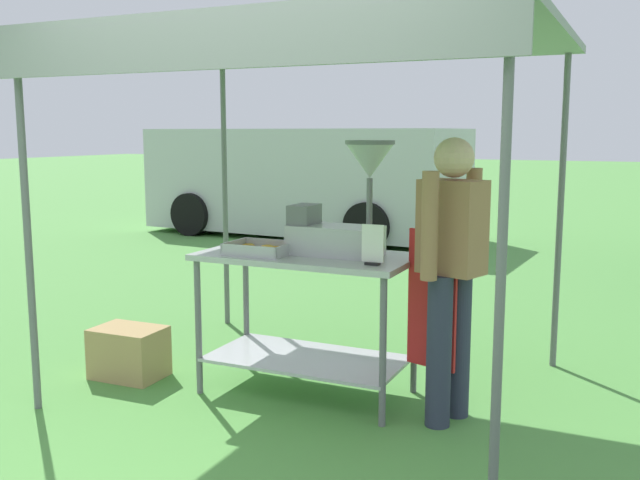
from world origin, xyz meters
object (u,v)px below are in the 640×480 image
Objects in this scene: donut_fryer at (345,211)px; supply_crate at (129,352)px; vendor at (450,265)px; donut_cart at (307,294)px; stall_canopy at (313,50)px; donut_tray at (260,250)px; menu_sign at (373,248)px; van_silver at (304,180)px.

donut_fryer is 1.48× the size of supply_crate.
donut_cart is at bearing 176.61° from vendor.
stall_canopy reaches higher than donut_tray.
donut_cart is at bearing 160.57° from menu_sign.
vendor reaches higher than donut_tray.
vendor is at bearing -7.98° from donut_fryer.
vendor is 7.59m from van_silver.
donut_cart is 0.40m from donut_tray.
supply_crate is at bearing -73.70° from van_silver.
stall_canopy is 1.25m from donut_tray.
donut_tray is at bearing -162.37° from donut_fryer.
van_silver reaches higher than menu_sign.
donut_fryer is (0.50, 0.16, 0.25)m from donut_tray.
donut_fryer reaches higher than supply_crate.
vendor is at bearing -57.66° from van_silver.
menu_sign is at bearing -163.49° from vendor.
donut_fryer reaches higher than menu_sign.
donut_cart is 3.42× the size of donut_tray.
vendor is at bearing 16.51° from menu_sign.
stall_canopy is at bearing 166.49° from donut_fryer.
donut_fryer is at bearing 172.02° from vendor.
vendor is (1.18, 0.06, -0.02)m from donut_tray.
vendor reaches higher than menu_sign.
stall_canopy reaches higher than donut_cart.
supply_crate is at bearing -172.72° from donut_tray.
supply_crate is 6.91m from van_silver.
donut_tray is at bearing -66.01° from van_silver.
donut_tray is 0.08× the size of van_silver.
van_silver is (-4.06, 6.41, -0.03)m from vendor.
donut_fryer is at bearing 140.40° from menu_sign.
menu_sign reaches higher than supply_crate.
van_silver is at bearing 118.16° from donut_fryer.
donut_fryer is (0.24, 0.04, 0.53)m from donut_cart.
menu_sign is 0.14× the size of vendor.
supply_crate is at bearing -164.45° from stall_canopy.
donut_tray is (-0.26, -0.12, 0.28)m from donut_cart.
donut_fryer is 0.43× the size of vendor.
donut_fryer is 1.79m from supply_crate.
stall_canopy is 6.19× the size of supply_crate.
donut_tray is at bearing 175.58° from menu_sign.
stall_canopy is 1.49m from donut_cart.
donut_cart is at bearing 24.35° from donut_tray.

